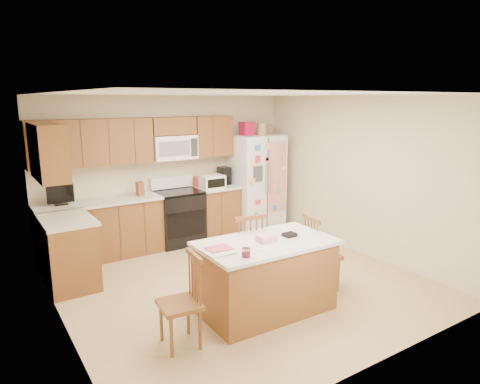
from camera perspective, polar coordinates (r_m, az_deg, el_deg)
ground at (r=5.97m, az=-0.01°, el=-11.86°), size 4.50×4.50×0.00m
room_shell at (r=5.54m, az=-0.01°, el=1.88°), size 4.60×4.60×2.52m
cabinetry at (r=6.83m, az=-15.30°, el=-1.06°), size 3.36×1.56×2.15m
stove at (r=7.41m, az=-8.22°, el=-3.23°), size 0.76×0.65×1.13m
refrigerator at (r=8.02m, az=2.09°, el=1.36°), size 0.90×0.79×2.04m
island at (r=5.06m, az=3.46°, el=-11.10°), size 1.58×0.95×0.94m
windsor_chair_left at (r=4.44m, az=-7.74°, el=-14.48°), size 0.43×0.45×0.95m
windsor_chair_back at (r=5.51m, az=0.67°, el=-8.35°), size 0.51×0.49×1.05m
windsor_chair_right at (r=5.71m, az=10.60°, el=-8.17°), size 0.49×0.50×0.99m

